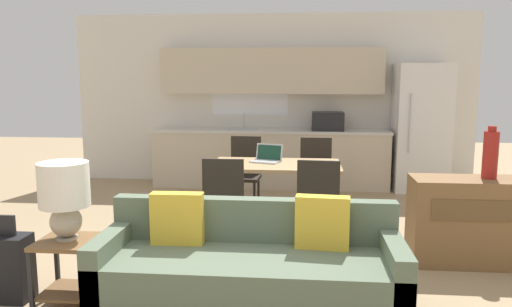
# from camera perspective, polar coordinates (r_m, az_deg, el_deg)

# --- Properties ---
(wall_back) EXTENTS (6.40, 0.07, 2.70)m
(wall_back) POSITION_cam_1_polar(r_m,az_deg,el_deg) (8.09, 1.80, 6.22)
(wall_back) COLOR silver
(wall_back) RESTS_ON ground_plane
(kitchen_counter) EXTENTS (3.66, 0.65, 2.15)m
(kitchen_counter) POSITION_cam_1_polar(r_m,az_deg,el_deg) (7.83, 1.78, 2.39)
(kitchen_counter) COLOR beige
(kitchen_counter) RESTS_ON ground_plane
(refrigerator) EXTENTS (0.78, 0.73, 1.91)m
(refrigerator) POSITION_cam_1_polar(r_m,az_deg,el_deg) (7.90, 18.28, 2.82)
(refrigerator) COLOR white
(refrigerator) RESTS_ON ground_plane
(dining_table) EXTENTS (1.44, 0.81, 0.75)m
(dining_table) POSITION_cam_1_polar(r_m,az_deg,el_deg) (5.64, 2.32, -1.84)
(dining_table) COLOR tan
(dining_table) RESTS_ON ground_plane
(couch) EXTENTS (2.20, 0.80, 0.84)m
(couch) POSITION_cam_1_polar(r_m,az_deg,el_deg) (3.79, -0.70, -12.71)
(couch) COLOR #3D2D1E
(couch) RESTS_ON ground_plane
(side_table) EXTENTS (0.43, 0.43, 0.52)m
(side_table) POSITION_cam_1_polar(r_m,az_deg,el_deg) (4.08, -20.66, -11.49)
(side_table) COLOR brown
(side_table) RESTS_ON ground_plane
(table_lamp) EXTENTS (0.37, 0.37, 0.58)m
(table_lamp) POSITION_cam_1_polar(r_m,az_deg,el_deg) (3.95, -21.06, -4.23)
(table_lamp) COLOR #B2A893
(table_lamp) RESTS_ON side_table
(credenza) EXTENTS (1.25, 0.46, 0.80)m
(credenza) POSITION_cam_1_polar(r_m,az_deg,el_deg) (5.06, 24.23, -7.09)
(credenza) COLOR brown
(credenza) RESTS_ON ground_plane
(vase) EXTENTS (0.13, 0.13, 0.48)m
(vase) POSITION_cam_1_polar(r_m,az_deg,el_deg) (4.98, 25.22, -0.06)
(vase) COLOR maroon
(vase) RESTS_ON credenza
(dining_chair_far_left) EXTENTS (0.44, 0.44, 0.94)m
(dining_chair_far_left) POSITION_cam_1_polar(r_m,az_deg,el_deg) (6.49, -1.32, -1.91)
(dining_chair_far_left) COLOR black
(dining_chair_far_left) RESTS_ON ground_plane
(dining_chair_near_right) EXTENTS (0.45, 0.45, 0.94)m
(dining_chair_near_right) POSITION_cam_1_polar(r_m,az_deg,el_deg) (4.88, 7.14, -5.59)
(dining_chair_near_right) COLOR black
(dining_chair_near_right) RESTS_ON ground_plane
(dining_chair_far_right) EXTENTS (0.43, 0.43, 0.94)m
(dining_chair_far_right) POSITION_cam_1_polar(r_m,az_deg,el_deg) (6.38, 6.82, -2.17)
(dining_chair_far_right) COLOR black
(dining_chair_far_right) RESTS_ON ground_plane
(dining_chair_near_left) EXTENTS (0.42, 0.42, 0.94)m
(dining_chair_near_left) POSITION_cam_1_polar(r_m,az_deg,el_deg) (4.94, -3.56, -5.36)
(dining_chair_near_left) COLOR black
(dining_chair_near_left) RESTS_ON ground_plane
(laptop) EXTENTS (0.38, 0.34, 0.20)m
(laptop) POSITION_cam_1_polar(r_m,az_deg,el_deg) (5.74, 1.29, -0.46)
(laptop) COLOR #B7BABC
(laptop) RESTS_ON dining_table
(suitcase) EXTENTS (0.43, 0.22, 0.68)m
(suitcase) POSITION_cam_1_polar(r_m,az_deg,el_deg) (4.40, -27.01, -11.45)
(suitcase) COLOR black
(suitcase) RESTS_ON ground_plane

